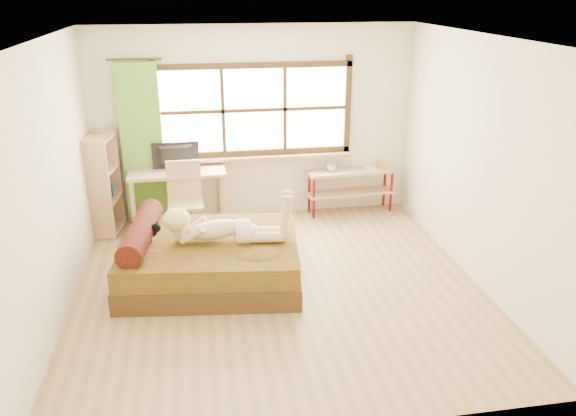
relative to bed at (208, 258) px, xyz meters
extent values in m
plane|color=#9E754C|center=(0.77, -0.32, -0.27)|extent=(4.50, 4.50, 0.00)
plane|color=white|center=(0.77, -0.32, 2.43)|extent=(4.50, 4.50, 0.00)
plane|color=silver|center=(0.77, 1.93, 1.08)|extent=(4.50, 0.00, 4.50)
plane|color=silver|center=(0.77, -2.57, 1.08)|extent=(4.50, 0.00, 4.50)
plane|color=silver|center=(-1.48, -0.32, 1.08)|extent=(0.00, 4.50, 4.50)
plane|color=silver|center=(3.02, -0.32, 1.08)|extent=(0.00, 4.50, 4.50)
cube|color=#FFEDBF|center=(0.77, 1.92, 1.28)|extent=(2.60, 0.01, 1.30)
cube|color=tan|center=(0.77, 1.85, 0.61)|extent=(2.80, 0.16, 0.04)
cube|color=#4D9528|center=(-0.78, 1.81, 0.88)|extent=(0.55, 0.10, 2.20)
cube|color=#361E10|center=(0.05, -0.01, -0.14)|extent=(2.14, 1.80, 0.25)
cube|color=#3D280E|center=(0.05, -0.01, 0.10)|extent=(2.10, 1.76, 0.25)
cylinder|color=black|center=(-0.72, 0.08, 0.34)|extent=(0.43, 1.36, 0.28)
cube|color=tan|center=(-0.34, 1.63, 0.53)|extent=(1.32, 0.64, 0.04)
cube|color=tan|center=(-0.93, 1.37, 0.12)|extent=(0.06, 0.06, 0.79)
cube|color=tan|center=(0.27, 1.41, 0.12)|extent=(0.06, 0.06, 0.79)
cube|color=tan|center=(-0.94, 1.85, 0.12)|extent=(0.06, 0.06, 0.79)
cube|color=tan|center=(0.26, 1.89, 0.12)|extent=(0.06, 0.06, 0.79)
imported|color=black|center=(-0.34, 1.68, 0.73)|extent=(0.63, 0.10, 0.36)
cube|color=tan|center=(-0.24, 1.18, 0.21)|extent=(0.47, 0.47, 0.04)
cube|color=tan|center=(-0.24, 1.39, 0.50)|extent=(0.46, 0.06, 0.52)
cube|color=tan|center=(-0.43, 0.98, -0.04)|extent=(0.04, 0.04, 0.46)
cube|color=tan|center=(-0.04, 0.99, -0.04)|extent=(0.04, 0.04, 0.46)
cube|color=tan|center=(-0.44, 1.37, -0.04)|extent=(0.04, 0.04, 0.46)
cube|color=tan|center=(-0.05, 1.38, -0.04)|extent=(0.04, 0.04, 0.46)
cube|color=tan|center=(2.16, 1.75, 0.36)|extent=(1.32, 0.41, 0.04)
cube|color=tan|center=(2.16, 1.75, 0.04)|extent=(1.32, 0.41, 0.03)
cylinder|color=maroon|center=(1.57, 1.58, 0.06)|extent=(0.04, 0.04, 0.65)
cylinder|color=maroon|center=(2.76, 1.66, 0.06)|extent=(0.04, 0.04, 0.65)
cylinder|color=maroon|center=(1.56, 1.84, 0.06)|extent=(0.04, 0.04, 0.65)
cylinder|color=maroon|center=(2.75, 1.92, 0.06)|extent=(0.04, 0.04, 0.65)
cube|color=gold|center=(2.65, 1.78, 0.43)|extent=(0.12, 0.12, 0.09)
imported|color=gray|center=(1.86, 1.75, 0.43)|extent=(0.14, 0.14, 0.10)
imported|color=gray|center=(2.36, 1.75, 0.39)|extent=(0.18, 0.24, 0.02)
cube|color=tan|center=(-1.31, 1.57, -0.21)|extent=(0.41, 0.60, 0.03)
cube|color=tan|center=(-1.31, 1.57, 0.21)|extent=(0.41, 0.60, 0.03)
cube|color=tan|center=(-1.31, 1.57, 0.63)|extent=(0.41, 0.60, 0.03)
cube|color=tan|center=(-1.31, 1.57, 1.06)|extent=(0.41, 0.60, 0.03)
cube|color=tan|center=(-1.35, 1.30, 0.42)|extent=(0.34, 0.08, 1.36)
cube|color=tan|center=(-1.27, 1.85, 0.42)|extent=(0.34, 0.08, 1.36)
camera|label=1|loc=(-0.03, -5.82, 2.90)|focal=35.00mm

